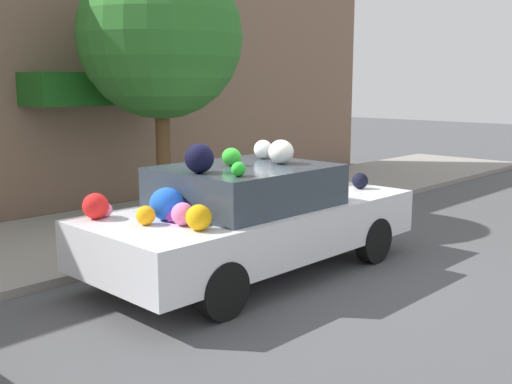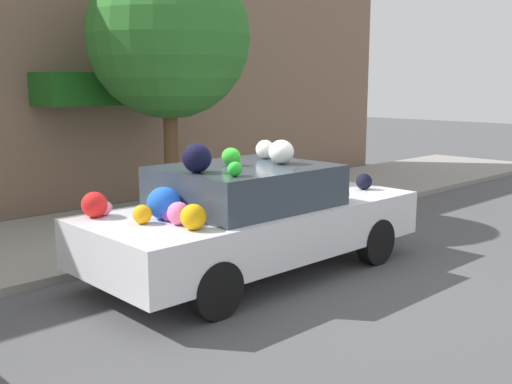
# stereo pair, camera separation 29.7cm
# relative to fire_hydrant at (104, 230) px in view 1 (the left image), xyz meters

# --- Properties ---
(ground_plane) EXTENTS (60.00, 60.00, 0.00)m
(ground_plane) POSITION_rel_fire_hydrant_xyz_m (1.12, -1.47, -0.45)
(ground_plane) COLOR #4C4C4F
(sidewalk_curb) EXTENTS (24.00, 3.20, 0.10)m
(sidewalk_curb) POSITION_rel_fire_hydrant_xyz_m (1.12, 1.23, -0.40)
(sidewalk_curb) COLOR gray
(sidewalk_curb) RESTS_ON ground
(building_facade) EXTENTS (18.00, 1.20, 5.47)m
(building_facade) POSITION_rel_fire_hydrant_xyz_m (1.16, 3.45, 2.26)
(building_facade) COLOR #846651
(building_facade) RESTS_ON ground
(street_tree) EXTENTS (2.65, 2.65, 4.24)m
(street_tree) POSITION_rel_fire_hydrant_xyz_m (2.12, 1.51, 2.55)
(street_tree) COLOR brown
(street_tree) RESTS_ON sidewalk_curb
(fire_hydrant) EXTENTS (0.20, 0.20, 0.70)m
(fire_hydrant) POSITION_rel_fire_hydrant_xyz_m (0.00, 0.00, 0.00)
(fire_hydrant) COLOR #B2B2B7
(fire_hydrant) RESTS_ON sidewalk_curb
(art_car) EXTENTS (4.25, 1.84, 1.63)m
(art_car) POSITION_rel_fire_hydrant_xyz_m (1.06, -1.58, 0.25)
(art_car) COLOR silver
(art_car) RESTS_ON ground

